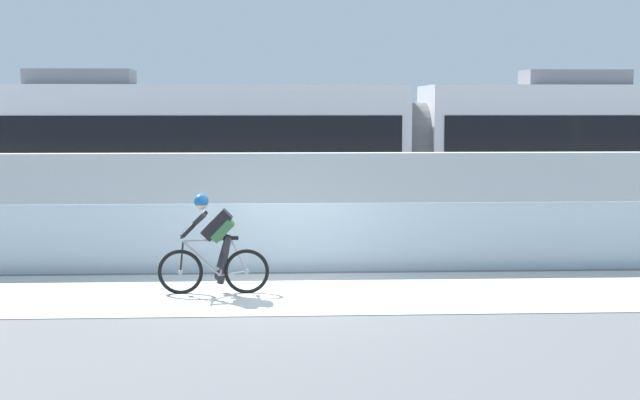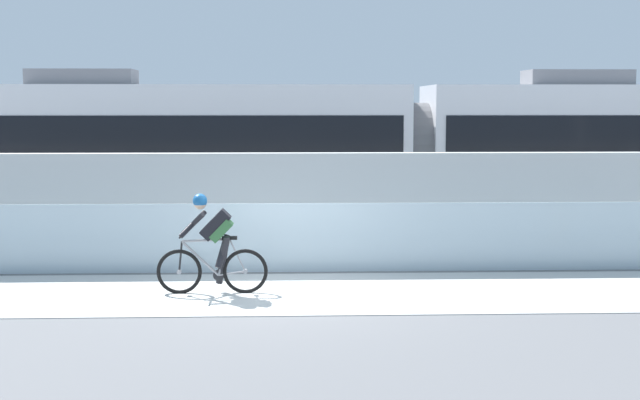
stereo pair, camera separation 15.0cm
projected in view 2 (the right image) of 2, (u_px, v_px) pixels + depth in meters
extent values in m
plane|color=slate|center=(280.00, 293.00, 14.40)|extent=(200.00, 200.00, 0.00)
cube|color=beige|center=(280.00, 293.00, 14.40)|extent=(32.00, 3.20, 0.01)
cube|color=silver|center=(280.00, 238.00, 16.17)|extent=(32.00, 0.05, 1.24)
cube|color=silver|center=(281.00, 204.00, 17.92)|extent=(32.00, 0.36, 2.05)
cube|color=#595654|center=(281.00, 237.00, 20.49)|extent=(32.00, 0.08, 0.01)
cube|color=#595654|center=(282.00, 228.00, 21.92)|extent=(32.00, 0.08, 0.01)
cube|color=silver|center=(170.00, 152.00, 20.91)|extent=(11.00, 2.50, 3.10)
cube|color=black|center=(170.00, 137.00, 20.87)|extent=(10.56, 2.54, 1.04)
cube|color=#14724C|center=(171.00, 211.00, 21.05)|extent=(10.78, 2.53, 0.28)
cube|color=slate|center=(83.00, 77.00, 20.65)|extent=(2.40, 1.10, 0.36)
cube|color=#232326|center=(20.00, 219.00, 20.94)|extent=(1.40, 1.88, 0.20)
cylinder|color=black|center=(11.00, 225.00, 20.23)|extent=(0.60, 0.10, 0.60)
cylinder|color=black|center=(29.00, 217.00, 21.65)|extent=(0.60, 0.10, 0.60)
cube|color=#232326|center=(321.00, 217.00, 21.20)|extent=(1.40, 1.88, 0.20)
cylinder|color=black|center=(323.00, 224.00, 20.50)|extent=(0.60, 0.10, 0.60)
cylinder|color=black|center=(320.00, 216.00, 21.92)|extent=(0.60, 0.10, 0.60)
cube|color=slate|center=(577.00, 78.00, 21.09)|extent=(2.40, 1.10, 0.36)
cube|color=#232326|center=(509.00, 216.00, 21.38)|extent=(1.40, 1.88, 0.20)
cylinder|color=black|center=(516.00, 223.00, 20.67)|extent=(0.60, 0.10, 0.60)
cylinder|color=black|center=(501.00, 215.00, 22.09)|extent=(0.60, 0.10, 0.60)
cylinder|color=#59595B|center=(416.00, 152.00, 21.13)|extent=(0.60, 2.30, 2.30)
torus|color=black|center=(179.00, 272.00, 14.30)|extent=(0.72, 0.06, 0.72)
cylinder|color=#99999E|center=(179.00, 272.00, 14.30)|extent=(0.07, 0.10, 0.07)
torus|color=black|center=(245.00, 271.00, 14.34)|extent=(0.72, 0.06, 0.72)
cylinder|color=#99999E|center=(245.00, 271.00, 14.34)|extent=(0.07, 0.10, 0.07)
cylinder|color=#99999E|center=(200.00, 258.00, 14.29)|extent=(0.60, 0.04, 0.58)
cylinder|color=#99999E|center=(224.00, 257.00, 14.30)|extent=(0.22, 0.04, 0.59)
cylinder|color=#99999E|center=(206.00, 240.00, 14.26)|extent=(0.76, 0.04, 0.07)
cylinder|color=#99999E|center=(232.00, 273.00, 14.34)|extent=(0.43, 0.03, 0.09)
cylinder|color=#99999E|center=(237.00, 255.00, 14.31)|extent=(0.27, 0.02, 0.53)
cylinder|color=black|center=(181.00, 257.00, 14.28)|extent=(0.08, 0.03, 0.49)
cube|color=black|center=(230.00, 238.00, 14.27)|extent=(0.24, 0.10, 0.05)
cylinder|color=black|center=(182.00, 235.00, 14.24)|extent=(0.03, 0.58, 0.03)
cylinder|color=#262628|center=(219.00, 275.00, 14.33)|extent=(0.18, 0.02, 0.18)
cube|color=black|center=(216.00, 225.00, 14.24)|extent=(0.50, 0.28, 0.51)
cube|color=#336638|center=(221.00, 230.00, 14.26)|extent=(0.38, 0.30, 0.38)
sphere|color=beige|center=(200.00, 203.00, 14.20)|extent=(0.20, 0.20, 0.20)
sphere|color=#195999|center=(200.00, 201.00, 14.19)|extent=(0.23, 0.23, 0.23)
cylinder|color=black|center=(193.00, 224.00, 14.23)|extent=(0.44, 0.41, 0.41)
cylinder|color=black|center=(193.00, 224.00, 14.23)|extent=(0.44, 0.41, 0.41)
cylinder|color=black|center=(223.00, 260.00, 14.31)|extent=(0.29, 0.33, 0.80)
cylinder|color=black|center=(223.00, 251.00, 14.29)|extent=(0.29, 0.33, 0.54)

